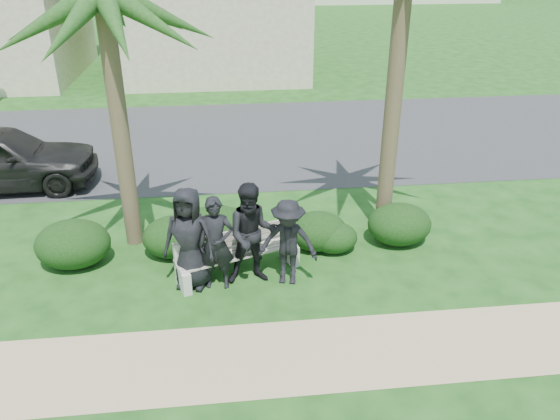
{
  "coord_description": "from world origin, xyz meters",
  "views": [
    {
      "loc": [
        -0.84,
        -7.92,
        5.42
      ],
      "look_at": [
        0.18,
        1.0,
        0.99
      ],
      "focal_mm": 35.0,
      "sensor_mm": 36.0,
      "label": 1
    }
  ],
  "objects_px": {
    "man_a": "(189,239)",
    "man_b": "(216,244)",
    "palm_left": "(103,0)",
    "park_bench": "(238,257)",
    "man_c": "(253,234)",
    "man_d": "(288,242)"
  },
  "relations": [
    {
      "from": "man_a",
      "to": "man_b",
      "type": "distance_m",
      "value": 0.46
    },
    {
      "from": "palm_left",
      "to": "man_a",
      "type": "bearing_deg",
      "value": -54.25
    },
    {
      "from": "man_b",
      "to": "man_a",
      "type": "bearing_deg",
      "value": 174.31
    },
    {
      "from": "park_bench",
      "to": "man_c",
      "type": "bearing_deg",
      "value": -65.92
    },
    {
      "from": "man_a",
      "to": "palm_left",
      "type": "xyz_separation_m",
      "value": [
        -1.2,
        1.67,
        3.64
      ]
    },
    {
      "from": "man_b",
      "to": "man_c",
      "type": "xyz_separation_m",
      "value": [
        0.62,
        0.09,
        0.09
      ]
    },
    {
      "from": "man_d",
      "to": "man_a",
      "type": "bearing_deg",
      "value": -168.47
    },
    {
      "from": "man_a",
      "to": "palm_left",
      "type": "relative_size",
      "value": 0.33
    },
    {
      "from": "palm_left",
      "to": "man_c",
      "type": "bearing_deg",
      "value": -36.27
    },
    {
      "from": "park_bench",
      "to": "man_a",
      "type": "relative_size",
      "value": 1.29
    },
    {
      "from": "man_a",
      "to": "man_c",
      "type": "distance_m",
      "value": 1.07
    },
    {
      "from": "man_b",
      "to": "man_d",
      "type": "xyz_separation_m",
      "value": [
        1.22,
        -0.01,
        -0.05
      ]
    },
    {
      "from": "man_c",
      "to": "man_d",
      "type": "distance_m",
      "value": 0.62
    },
    {
      "from": "man_b",
      "to": "man_d",
      "type": "distance_m",
      "value": 1.22
    },
    {
      "from": "man_c",
      "to": "man_d",
      "type": "relative_size",
      "value": 1.17
    },
    {
      "from": "man_d",
      "to": "man_b",
      "type": "bearing_deg",
      "value": -165.67
    },
    {
      "from": "man_a",
      "to": "man_c",
      "type": "xyz_separation_m",
      "value": [
        1.07,
        0.0,
        0.01
      ]
    },
    {
      "from": "man_c",
      "to": "man_a",
      "type": "bearing_deg",
      "value": 178.72
    },
    {
      "from": "man_c",
      "to": "palm_left",
      "type": "xyz_separation_m",
      "value": [
        -2.27,
        1.67,
        3.63
      ]
    },
    {
      "from": "man_b",
      "to": "palm_left",
      "type": "relative_size",
      "value": 0.3
    },
    {
      "from": "man_a",
      "to": "man_d",
      "type": "height_order",
      "value": "man_a"
    },
    {
      "from": "palm_left",
      "to": "man_b",
      "type": "bearing_deg",
      "value": -46.82
    }
  ]
}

